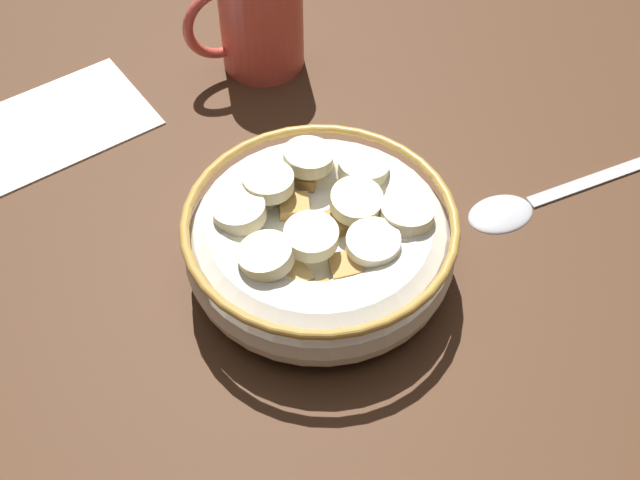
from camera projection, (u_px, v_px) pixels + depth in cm
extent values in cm
cube|color=#472B19|center=(320.00, 279.00, 54.39)|extent=(123.07, 123.07, 2.00)
cylinder|color=silver|center=(320.00, 267.00, 53.39)|extent=(9.28, 9.28, 0.60)
torus|color=silver|center=(320.00, 245.00, 51.66)|extent=(16.87, 16.87, 5.08)
torus|color=#B28438|center=(320.00, 221.00, 49.94)|extent=(16.96, 16.96, 0.60)
cylinder|color=white|center=(320.00, 235.00, 50.93)|extent=(13.82, 13.82, 0.40)
cube|color=tan|center=(293.00, 277.00, 48.01)|extent=(2.03, 2.03, 0.83)
cube|color=#B78947|center=(356.00, 181.00, 53.08)|extent=(2.54, 2.54, 0.84)
cube|color=tan|center=(259.00, 262.00, 48.69)|extent=(2.33, 2.28, 1.02)
cube|color=#AD7F42|center=(237.00, 209.00, 51.54)|extent=(2.52, 2.53, 0.86)
cube|color=#B78947|center=(319.00, 298.00, 47.13)|extent=(1.97, 1.99, 0.86)
cube|color=#AD7F42|center=(266.00, 183.00, 52.70)|extent=(2.33, 2.36, 0.92)
cube|color=#AD7F42|center=(333.00, 223.00, 50.81)|extent=(1.95, 1.96, 0.85)
cube|color=tan|center=(390.00, 187.00, 52.58)|extent=(2.55, 2.51, 1.02)
cube|color=#AD7F42|center=(401.00, 253.00, 49.08)|extent=(2.10, 2.12, 0.89)
cube|color=#B78947|center=(294.00, 206.00, 51.64)|extent=(2.44, 2.40, 0.98)
cube|color=#AD7F42|center=(303.00, 176.00, 53.15)|extent=(2.57, 2.57, 0.83)
cube|color=#B78947|center=(340.00, 269.00, 48.32)|extent=(2.30, 2.25, 1.01)
cube|color=#AD7F42|center=(368.00, 259.00, 48.97)|extent=(2.57, 2.57, 0.84)
cylinder|color=beige|center=(354.00, 198.00, 50.32)|extent=(4.09, 4.17, 1.47)
cylinder|color=#F9EFC6|center=(268.00, 182.00, 51.14)|extent=(4.48, 4.48, 1.14)
cylinder|color=#F4EABC|center=(311.00, 236.00, 48.13)|extent=(3.27, 3.28, 1.09)
cylinder|color=#F9EFC6|center=(239.00, 212.00, 49.75)|extent=(4.53, 4.57, 1.37)
cylinder|color=#F9EFC6|center=(407.00, 215.00, 49.70)|extent=(3.92, 3.91, 1.55)
cylinder|color=#F4EABC|center=(363.00, 169.00, 52.11)|extent=(3.98, 3.97, 1.60)
cylinder|color=beige|center=(266.00, 256.00, 47.35)|extent=(3.68, 3.68, 1.63)
cylinder|color=#F4EABC|center=(308.00, 157.00, 52.48)|extent=(4.36, 4.32, 1.40)
cylinder|color=#F9EFC6|center=(373.00, 243.00, 48.46)|extent=(4.57, 4.57, 1.21)
ellipsoid|color=#B7B7BC|center=(501.00, 210.00, 56.36)|extent=(4.88, 3.54, 0.80)
cube|color=#B7B7BC|center=(606.00, 175.00, 58.81)|extent=(12.85, 1.53, 0.36)
cylinder|color=#D84C3F|center=(261.00, 11.00, 63.49)|extent=(6.51, 6.51, 9.67)
torus|color=#D84C3F|center=(222.00, 23.00, 62.57)|extent=(6.21, 0.80, 6.21)
cube|color=white|center=(42.00, 129.00, 61.91)|extent=(17.08, 11.83, 0.30)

